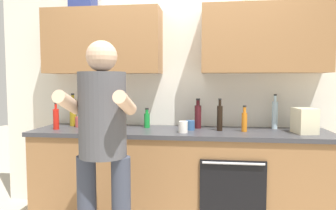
{
  "coord_description": "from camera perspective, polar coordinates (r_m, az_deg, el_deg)",
  "views": [
    {
      "loc": [
        0.27,
        -2.99,
        1.37
      ],
      "look_at": [
        -0.1,
        -0.1,
        1.15
      ],
      "focal_mm": 33.71,
      "sensor_mm": 36.0,
      "label": 1
    }
  ],
  "objects": [
    {
      "name": "cup_ceramic",
      "position": [
        3.37,
        -15.7,
        -2.96
      ],
      "size": [
        0.09,
        0.09,
        0.1
      ],
      "primitive_type": "cylinder",
      "color": "#BF4C47",
      "rests_on": "counter"
    },
    {
      "name": "bottle_water",
      "position": [
        3.29,
        18.75,
        -1.58
      ],
      "size": [
        0.06,
        0.06,
        0.34
      ],
      "color": "silver",
      "rests_on": "counter"
    },
    {
      "name": "counter",
      "position": [
        3.14,
        2.05,
        -12.71
      ],
      "size": [
        2.84,
        0.67,
        0.9
      ],
      "color": "olive",
      "rests_on": "ground"
    },
    {
      "name": "bottle_hotsauce",
      "position": [
        3.27,
        -19.59,
        -2.31
      ],
      "size": [
        0.06,
        0.06,
        0.26
      ],
      "color": "red",
      "rests_on": "counter"
    },
    {
      "name": "back_wall_unit",
      "position": [
        3.27,
        2.45,
        6.59
      ],
      "size": [
        4.0,
        0.38,
        2.5
      ],
      "color": "silver",
      "rests_on": "ground"
    },
    {
      "name": "mixing_bowl",
      "position": [
        3.1,
        -10.79,
        -3.55
      ],
      "size": [
        0.28,
        0.28,
        0.1
      ],
      "primitive_type": "cylinder",
      "color": "silver",
      "rests_on": "counter"
    },
    {
      "name": "bottle_soy",
      "position": [
        3.03,
        9.34,
        -2.2
      ],
      "size": [
        0.05,
        0.05,
        0.31
      ],
      "color": "black",
      "rests_on": "counter"
    },
    {
      "name": "person_standing",
      "position": [
        2.32,
        -11.74,
        -5.56
      ],
      "size": [
        0.49,
        0.45,
        1.66
      ],
      "color": "#383D4C",
      "rests_on": "ground"
    },
    {
      "name": "cup_tea",
      "position": [
        3.05,
        4.05,
        -3.67
      ],
      "size": [
        0.09,
        0.09,
        0.09
      ],
      "primitive_type": "cylinder",
      "color": "#33598C",
      "rests_on": "counter"
    },
    {
      "name": "bottle_oil",
      "position": [
        3.46,
        -16.8,
        -1.22
      ],
      "size": [
        0.07,
        0.07,
        0.34
      ],
      "color": "olive",
      "rests_on": "counter"
    },
    {
      "name": "grocery_bag_rice",
      "position": [
        3.1,
        23.45,
        -2.63
      ],
      "size": [
        0.2,
        0.25,
        0.23
      ],
      "primitive_type": "cube",
      "rotation": [
        0.0,
        0.0,
        0.18
      ],
      "color": "beige",
      "rests_on": "counter"
    },
    {
      "name": "bottle_juice",
      "position": [
        3.02,
        13.65,
        -2.81
      ],
      "size": [
        0.05,
        0.05,
        0.24
      ],
      "color": "orange",
      "rests_on": "counter"
    },
    {
      "name": "bottle_wine",
      "position": [
        3.16,
        5.43,
        -1.92
      ],
      "size": [
        0.07,
        0.07,
        0.3
      ],
      "color": "#471419",
      "rests_on": "counter"
    },
    {
      "name": "cup_coffee",
      "position": [
        2.88,
        2.75,
        -3.99
      ],
      "size": [
        0.08,
        0.08,
        0.11
      ],
      "primitive_type": "cylinder",
      "color": "white",
      "rests_on": "counter"
    },
    {
      "name": "bottle_soda",
      "position": [
        3.2,
        -3.83,
        -2.64
      ],
      "size": [
        0.06,
        0.06,
        0.2
      ],
      "color": "#198C33",
      "rests_on": "counter"
    }
  ]
}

